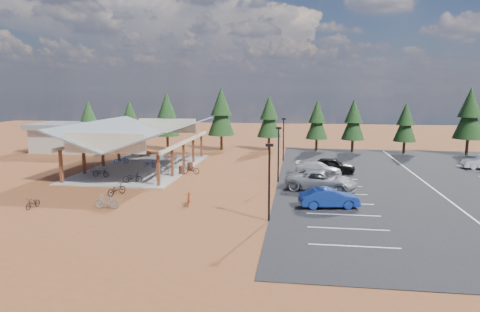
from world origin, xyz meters
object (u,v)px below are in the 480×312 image
lamp_post_2 (283,136)px  bike_6 (150,164)px  bike_3 (145,152)px  lamp_post_0 (269,177)px  car_3 (318,169)px  lamp_post_1 (278,150)px  trash_bin_1 (190,167)px  bike_11 (189,199)px  bike_8 (33,203)px  bike_7 (170,156)px  car_2 (321,181)px  outbuilding (74,137)px  trash_bin_0 (182,170)px  bike_1 (97,169)px  bike_2 (121,160)px  bike_5 (163,170)px  bike_12 (116,189)px  bike_4 (133,178)px  bike_13 (107,201)px  bike_16 (190,169)px  bike_pavilion (142,133)px  bike_0 (101,172)px  car_1 (329,198)px  car_4 (332,165)px

lamp_post_2 → bike_6: (-14.26, -6.94, -2.47)m
bike_3 → lamp_post_0: bearing=-140.8°
bike_6 → car_3: size_ratio=0.34×
lamp_post_1 → trash_bin_1: (-9.52, 4.27, -2.53)m
bike_11 → bike_8: bearing=-178.9°
bike_7 → car_2: bearing=-146.7°
lamp_post_1 → car_3: (3.85, 3.57, -2.27)m
outbuilding → bike_8: 29.83m
trash_bin_0 → trash_bin_1: size_ratio=1.00×
lamp_post_0 → bike_7: (-13.58, 22.46, -2.40)m
bike_1 → lamp_post_2: bearing=-51.8°
bike_2 → bike_5: (6.81, -5.58, 0.08)m
bike_7 → bike_12: size_ratio=0.83×
bike_3 → bike_4: bike_3 is taller
outbuilding → lamp_post_0: (29.00, -28.00, 0.95)m
trash_bin_0 → bike_7: bearing=114.2°
bike_1 → bike_4: bearing=-117.5°
bike_13 → bike_1: bearing=-151.3°
car_2 → bike_16: bearing=78.7°
lamp_post_2 → trash_bin_1: 12.52m
car_3 → lamp_post_1: bearing=142.1°
bike_4 → bike_16: (4.12, 5.11, -0.07)m
bike_3 → bike_16: bike_3 is taller
bike_4 → bike_7: size_ratio=1.12×
trash_bin_1 → bike_12: bike_12 is taller
bike_8 → bike_11: (10.99, 2.43, 0.10)m
bike_pavilion → lamp_post_1: (15.00, -5.00, -0.85)m
lamp_post_0 → lamp_post_2: same height
bike_3 → car_2: 26.46m
bike_0 → car_1: 22.66m
bike_13 → outbuilding: bearing=-147.5°
lamp_post_1 → bike_3: bearing=144.5°
trash_bin_1 → lamp_post_1: bearing=-24.2°
trash_bin_1 → bike_16: bearing=-74.2°
bike_4 → car_1: bearing=-121.6°
bike_16 → car_1: car_1 is taller
bike_6 → car_4: (19.56, -0.06, 0.31)m
bike_1 → bike_8: size_ratio=1.06×
trash_bin_0 → bike_8: 15.36m
bike_12 → bike_8: bearing=68.9°
trash_bin_1 → bike_11: bearing=-75.9°
lamp_post_1 → car_4: size_ratio=1.12×
bike_6 → bike_13: bearing=-157.0°
bike_1 → car_3: size_ratio=0.35×
trash_bin_0 → bike_11: 11.62m
lamp_post_0 → bike_16: 17.33m
bike_1 → bike_12: bearing=-137.4°
bike_0 → bike_5: bike_5 is taller
outbuilding → bike_16: bearing=-33.9°
bike_4 → bike_11: size_ratio=1.06×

